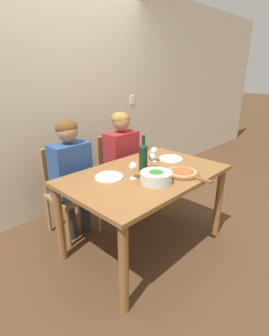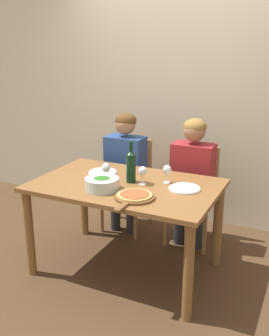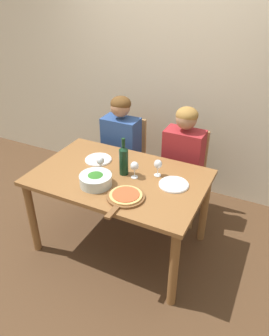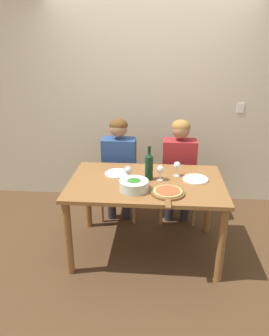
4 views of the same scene
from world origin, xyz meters
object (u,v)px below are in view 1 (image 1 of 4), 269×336
object	(u,v)px
chair_left	(67,188)
wine_glass_left	(133,167)
wine_glass_centre	(152,158)
wine_glass_right	(154,152)
dinner_plate_right	(171,159)
person_woman	(72,169)
dinner_plate_left	(109,177)
wine_bottle	(143,157)
chair_right	(117,171)
person_man	(123,154)
broccoli_bowl	(156,177)
pizza_on_board	(183,173)

from	to	relation	value
chair_left	wine_glass_left	size ratio (longest dim) A/B	6.11
wine_glass_centre	chair_left	bearing A→B (deg)	122.77
wine_glass_right	wine_glass_left	bearing A→B (deg)	-160.81
dinner_plate_right	person_woman	bearing A→B (deg)	143.89
person_woman	dinner_plate_left	xyz separation A→B (m)	(0.05, -0.52, 0.05)
chair_left	wine_bottle	size ratio (longest dim) A/B	2.74
wine_bottle	dinner_plate_right	bearing A→B (deg)	2.51
person_woman	wine_glass_right	world-z (taller)	person_woman
person_woman	wine_glass_centre	world-z (taller)	person_woman
person_woman	dinner_plate_left	distance (m)	0.52
chair_left	chair_right	size ratio (longest dim) A/B	1.00
person_man	dinner_plate_right	size ratio (longest dim) A/B	4.95
person_woman	wine_glass_right	size ratio (longest dim) A/B	8.06
dinner_plate_right	wine_glass_centre	bearing A→B (deg)	-174.24
person_man	wine_bottle	size ratio (longest dim) A/B	3.62
broccoli_bowl	wine_glass_right	size ratio (longest dim) A/B	1.75
chair_left	person_man	world-z (taller)	person_man
chair_right	person_man	bearing A→B (deg)	-90.00
chair_left	wine_bottle	bearing A→B (deg)	-63.12
wine_glass_left	dinner_plate_right	bearing A→B (deg)	7.15
chair_left	pizza_on_board	size ratio (longest dim) A/B	2.11
chair_right	person_woman	bearing A→B (deg)	-170.81
wine_bottle	wine_glass_right	distance (m)	0.29
chair_right	pizza_on_board	xyz separation A→B (m)	(-0.15, -1.05, 0.30)
wine_glass_right	dinner_plate_right	bearing A→B (deg)	-24.69
chair_right	wine_glass_centre	distance (m)	0.87
person_man	wine_bottle	bearing A→B (deg)	-117.67
chair_left	wine_glass_right	size ratio (longest dim) A/B	6.11
dinner_plate_left	wine_glass_left	world-z (taller)	wine_glass_left
person_man	wine_glass_right	size ratio (longest dim) A/B	8.06
broccoli_bowl	person_man	bearing A→B (deg)	62.88
chair_left	broccoli_bowl	xyz separation A→B (m)	(0.25, -0.99, 0.33)
broccoli_bowl	wine_glass_left	world-z (taller)	wine_glass_left
dinner_plate_right	pizza_on_board	size ratio (longest dim) A/B	0.56
wine_glass_left	chair_right	bearing A→B (deg)	56.72
broccoli_bowl	dinner_plate_left	world-z (taller)	broccoli_bowl
wine_bottle	dinner_plate_left	size ratio (longest dim) A/B	1.37
chair_right	pizza_on_board	size ratio (longest dim) A/B	2.11
chair_left	pizza_on_board	world-z (taller)	chair_left
chair_left	dinner_plate_right	size ratio (longest dim) A/B	3.75
wine_glass_centre	wine_glass_left	bearing A→B (deg)	-171.31
wine_glass_centre	broccoli_bowl	bearing A→B (deg)	-134.02
person_man	wine_glass_centre	world-z (taller)	person_man
chair_right	wine_glass_left	size ratio (longest dim) A/B	6.11
wine_glass_right	person_woman	bearing A→B (deg)	141.20
broccoli_bowl	pizza_on_board	distance (m)	0.31
chair_right	dinner_plate_right	xyz separation A→B (m)	(0.13, -0.71, 0.29)
pizza_on_board	chair_right	bearing A→B (deg)	82.08
chair_right	wine_glass_centre	bearing A→B (deg)	-106.08
person_woman	wine_bottle	size ratio (longest dim) A/B	3.62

